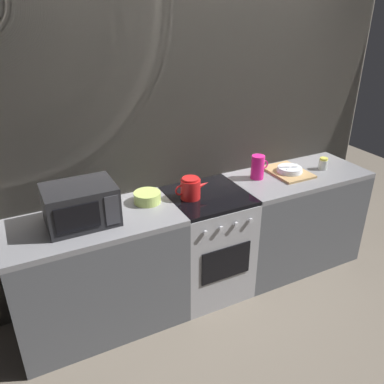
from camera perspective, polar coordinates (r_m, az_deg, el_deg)
The scene contains 11 objects.
ground_plane at distance 3.54m, azimuth 2.05°, elevation -13.51°, with size 8.00×8.00×0.00m, color #6B6054.
back_wall at distance 3.19m, azimuth -0.42°, elevation 6.81°, with size 3.60×0.05×2.40m.
counter_left at distance 3.01m, azimuth -13.31°, elevation -11.49°, with size 1.20×0.60×0.90m.
stove_unit at distance 3.27m, azimuth 2.18°, elevation -7.44°, with size 0.60×0.63×0.90m.
counter_right at distance 3.73m, azimuth 14.40°, elevation -3.75°, with size 1.20×0.60×0.90m.
microwave at distance 2.70m, azimuth -15.82°, elevation -1.78°, with size 0.46×0.35×0.27m.
kettle at distance 2.95m, azimuth -0.19°, elevation 0.55°, with size 0.28×0.15×0.17m.
mixing_bowl at distance 2.93m, azimuth -6.49°, elevation -0.77°, with size 0.20×0.20×0.08m, color #B7D166.
pitcher at distance 3.33m, azimuth 9.50°, elevation 3.58°, with size 0.16×0.11×0.20m.
dish_pile at distance 3.51m, azimuth 13.81°, elevation 3.00°, with size 0.30×0.40×0.07m.
spice_jar at distance 3.67m, azimuth 18.44°, elevation 3.92°, with size 0.08×0.08×0.10m.
Camera 1 is at (-1.34, -2.38, 2.25)m, focal length 36.87 mm.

